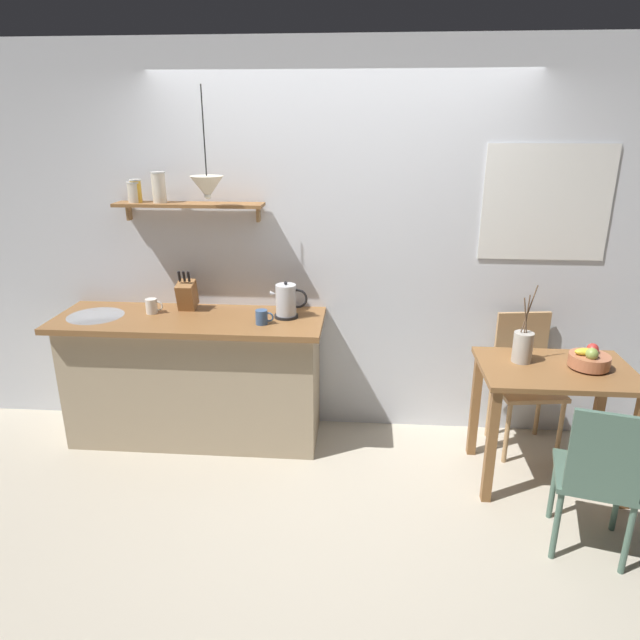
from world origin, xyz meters
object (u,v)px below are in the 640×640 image
at_px(dining_chair_near, 598,474).
at_px(knife_block, 187,295).
at_px(dining_table, 554,390).
at_px(twig_vase, 523,347).
at_px(coffee_mug_spare, 262,317).
at_px(fruit_bowl, 589,359).
at_px(dining_chair_far, 524,374).
at_px(coffee_mug_by_sink, 152,306).
at_px(electric_kettle, 287,301).
at_px(pendant_lamp, 207,187).

bearing_deg(dining_chair_near, knife_block, 154.64).
relative_size(dining_table, twig_vase, 1.85).
xyz_separation_m(knife_block, coffee_mug_spare, (0.58, -0.26, -0.06)).
height_order(dining_chair_near, fruit_bowl, fruit_bowl).
bearing_deg(dining_table, dining_chair_far, 97.02).
relative_size(dining_chair_near, twig_vase, 1.82).
relative_size(fruit_bowl, coffee_mug_by_sink, 1.95).
bearing_deg(fruit_bowl, coffee_mug_spare, 173.84).
relative_size(dining_chair_near, coffee_mug_by_sink, 7.32).
xyz_separation_m(fruit_bowl, electric_kettle, (-1.88, 0.37, 0.20)).
distance_m(dining_chair_near, coffee_mug_by_sink, 2.92).
bearing_deg(twig_vase, electric_kettle, 168.92).
xyz_separation_m(dining_table, dining_chair_far, (-0.05, 0.44, -0.10)).
relative_size(coffee_mug_spare, pendant_lamp, 0.18).
distance_m(dining_chair_far, fruit_bowl, 0.58).
xyz_separation_m(dining_chair_far, coffee_mug_spare, (-1.78, -0.22, 0.45)).
relative_size(fruit_bowl, knife_block, 0.82).
distance_m(knife_block, coffee_mug_by_sink, 0.25).
height_order(dining_chair_far, coffee_mug_spare, coffee_mug_spare).
height_order(twig_vase, coffee_mug_spare, twig_vase).
xyz_separation_m(twig_vase, pendant_lamp, (-1.98, 0.23, 0.92)).
xyz_separation_m(dining_table, knife_block, (-2.41, 0.48, 0.41)).
distance_m(coffee_mug_spare, pendant_lamp, 0.89).
distance_m(dining_table, fruit_bowl, 0.28).
xyz_separation_m(coffee_mug_by_sink, coffee_mug_spare, (0.80, -0.16, -0.00)).
relative_size(dining_chair_near, dining_chair_far, 0.94).
bearing_deg(coffee_mug_by_sink, twig_vase, -7.12).
bearing_deg(electric_kettle, twig_vase, -11.08).
bearing_deg(knife_block, coffee_mug_spare, -24.08).
bearing_deg(dining_table, coffee_mug_by_sink, 171.67).
relative_size(dining_table, knife_block, 3.15).
relative_size(dining_table, coffee_mug_spare, 7.56).
distance_m(dining_table, coffee_mug_by_sink, 2.69).
height_order(dining_chair_far, twig_vase, twig_vase).
bearing_deg(electric_kettle, dining_chair_far, 2.31).
bearing_deg(dining_chair_near, fruit_bowl, 77.86).
xyz_separation_m(dining_table, fruit_bowl, (0.18, 0.01, 0.21)).
bearing_deg(coffee_mug_by_sink, pendant_lamp, -8.83).
height_order(dining_table, knife_block, knife_block).
bearing_deg(electric_kettle, coffee_mug_spare, -133.52).
height_order(twig_vase, electric_kettle, twig_vase).
bearing_deg(coffee_mug_spare, dining_chair_far, 6.91).
xyz_separation_m(dining_chair_near, pendant_lamp, (-2.21, 0.99, 1.31)).
bearing_deg(twig_vase, pendant_lamp, 173.29).
relative_size(dining_chair_far, electric_kettle, 3.75).
relative_size(dining_chair_far, coffee_mug_by_sink, 7.78).
xyz_separation_m(twig_vase, coffee_mug_by_sink, (-2.44, 0.30, 0.10)).
relative_size(dining_chair_near, knife_block, 3.09).
relative_size(knife_block, pendant_lamp, 0.43).
relative_size(dining_chair_far, coffee_mug_spare, 7.87).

